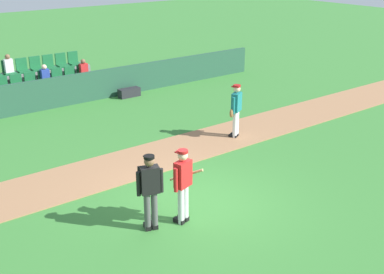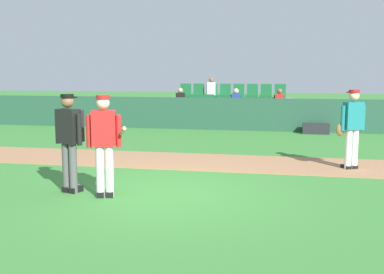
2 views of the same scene
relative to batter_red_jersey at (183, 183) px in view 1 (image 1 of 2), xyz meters
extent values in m
plane|color=#387A33|center=(0.80, 0.55, -0.97)|extent=(80.00, 80.00, 0.00)
cube|color=#9E704C|center=(0.80, 3.43, -0.95)|extent=(28.00, 2.04, 0.03)
cube|color=#234C38|center=(0.80, 9.76, -0.38)|extent=(20.00, 0.16, 1.18)
cube|color=slate|center=(0.80, 11.21, -0.82)|extent=(5.00, 2.10, 0.30)
cube|color=slate|center=(0.80, 10.78, -0.47)|extent=(4.90, 0.85, 0.40)
cube|color=#196033|center=(-0.57, 10.68, -0.22)|extent=(0.44, 0.40, 0.08)
cube|color=#196033|center=(-0.57, 10.90, 0.03)|extent=(0.44, 0.08, 0.50)
cube|color=#196033|center=(-0.02, 10.68, -0.22)|extent=(0.44, 0.40, 0.08)
cube|color=#196033|center=(-0.02, 10.90, 0.03)|extent=(0.44, 0.08, 0.50)
cube|color=#196033|center=(0.53, 10.68, -0.22)|extent=(0.44, 0.40, 0.08)
cube|color=#196033|center=(0.53, 10.90, 0.03)|extent=(0.44, 0.08, 0.50)
cube|color=#196033|center=(1.08, 10.68, -0.22)|extent=(0.44, 0.40, 0.08)
cube|color=#196033|center=(1.08, 10.90, 0.03)|extent=(0.44, 0.08, 0.50)
cube|color=#263F99|center=(1.08, 10.73, 0.08)|extent=(0.32, 0.22, 0.52)
sphere|color=beige|center=(1.08, 10.73, 0.43)|extent=(0.20, 0.20, 0.20)
cube|color=#196033|center=(1.63, 10.68, -0.22)|extent=(0.44, 0.40, 0.08)
cube|color=#196033|center=(1.63, 10.90, 0.03)|extent=(0.44, 0.08, 0.50)
cube|color=#196033|center=(2.18, 10.68, -0.22)|extent=(0.44, 0.40, 0.08)
cube|color=#196033|center=(2.18, 10.90, 0.03)|extent=(0.44, 0.08, 0.50)
cube|color=#196033|center=(2.73, 10.68, -0.22)|extent=(0.44, 0.40, 0.08)
cube|color=#196033|center=(2.73, 10.90, 0.03)|extent=(0.44, 0.08, 0.50)
cube|color=red|center=(2.73, 10.73, 0.08)|extent=(0.32, 0.22, 0.52)
sphere|color=brown|center=(2.73, 10.73, 0.43)|extent=(0.20, 0.20, 0.20)
cube|color=slate|center=(0.80, 11.63, -0.07)|extent=(4.90, 0.85, 0.40)
cube|color=#196033|center=(-0.02, 11.53, 0.18)|extent=(0.44, 0.40, 0.08)
cube|color=#196033|center=(-0.02, 11.75, 0.43)|extent=(0.44, 0.08, 0.50)
cube|color=silver|center=(-0.02, 11.58, 0.48)|extent=(0.32, 0.22, 0.52)
sphere|color=brown|center=(-0.02, 11.58, 0.83)|extent=(0.20, 0.20, 0.20)
cube|color=#196033|center=(0.53, 11.53, 0.18)|extent=(0.44, 0.40, 0.08)
cube|color=#196033|center=(0.53, 11.75, 0.43)|extent=(0.44, 0.08, 0.50)
cube|color=#196033|center=(1.08, 11.53, 0.18)|extent=(0.44, 0.40, 0.08)
cube|color=#196033|center=(1.08, 11.75, 0.43)|extent=(0.44, 0.08, 0.50)
cube|color=#196033|center=(1.63, 11.53, 0.18)|extent=(0.44, 0.40, 0.08)
cube|color=#196033|center=(1.63, 11.75, 0.43)|extent=(0.44, 0.08, 0.50)
cube|color=#196033|center=(2.18, 11.53, 0.18)|extent=(0.44, 0.40, 0.08)
cube|color=#196033|center=(2.18, 11.75, 0.43)|extent=(0.44, 0.08, 0.50)
cube|color=#196033|center=(2.73, 11.53, 0.18)|extent=(0.44, 0.40, 0.08)
cube|color=#196033|center=(2.73, 11.75, 0.43)|extent=(0.44, 0.08, 0.50)
cylinder|color=silver|center=(-0.08, -0.03, -0.52)|extent=(0.14, 0.14, 0.90)
cylinder|color=silver|center=(0.07, 0.02, -0.52)|extent=(0.14, 0.14, 0.90)
cube|color=black|center=(-0.10, 0.03, -0.92)|extent=(0.19, 0.28, 0.10)
cube|color=black|center=(0.06, 0.07, -0.92)|extent=(0.19, 0.28, 0.10)
cube|color=red|center=(0.00, -0.01, 0.23)|extent=(0.45, 0.32, 0.60)
cylinder|color=red|center=(-0.24, -0.08, 0.18)|extent=(0.09, 0.09, 0.55)
cylinder|color=red|center=(0.24, 0.06, 0.18)|extent=(0.09, 0.09, 0.55)
sphere|color=beige|center=(0.00, -0.01, 0.66)|extent=(0.22, 0.22, 0.22)
cylinder|color=#B21919|center=(0.00, -0.01, 0.76)|extent=(0.23, 0.23, 0.06)
cube|color=#B21919|center=(-0.03, 0.09, 0.73)|extent=(0.21, 0.17, 0.02)
cylinder|color=tan|center=(0.21, 0.16, 0.08)|extent=(0.49, 0.70, 0.41)
cylinder|color=#4C4C4C|center=(-0.82, 0.19, -0.52)|extent=(0.14, 0.14, 0.90)
cylinder|color=#4C4C4C|center=(-0.66, 0.15, -0.52)|extent=(0.14, 0.14, 0.90)
cube|color=black|center=(-0.80, 0.25, -0.92)|extent=(0.19, 0.28, 0.10)
cube|color=black|center=(-0.64, 0.20, -0.92)|extent=(0.19, 0.28, 0.10)
cube|color=black|center=(-0.74, 0.17, 0.23)|extent=(0.45, 0.33, 0.60)
cylinder|color=black|center=(-0.98, 0.24, 0.18)|extent=(0.09, 0.09, 0.55)
cylinder|color=black|center=(-0.50, 0.10, 0.18)|extent=(0.09, 0.09, 0.55)
sphere|color=brown|center=(-0.74, 0.17, 0.66)|extent=(0.22, 0.22, 0.22)
cylinder|color=black|center=(-0.74, 0.17, 0.76)|extent=(0.23, 0.23, 0.06)
cube|color=black|center=(-0.71, 0.27, 0.73)|extent=(0.21, 0.17, 0.02)
cube|color=black|center=(-0.70, 0.30, 0.23)|extent=(0.44, 0.21, 0.56)
cylinder|color=white|center=(4.37, 3.18, -0.52)|extent=(0.14, 0.14, 0.90)
cylinder|color=white|center=(4.51, 3.25, -0.52)|extent=(0.14, 0.14, 0.90)
cube|color=black|center=(4.34, 3.23, -0.92)|extent=(0.23, 0.29, 0.10)
cube|color=black|center=(4.48, 3.30, -0.92)|extent=(0.23, 0.29, 0.10)
cube|color=#197075|center=(4.44, 3.21, 0.23)|extent=(0.46, 0.38, 0.60)
cylinder|color=#197075|center=(4.22, 3.10, 0.18)|extent=(0.09, 0.09, 0.55)
cylinder|color=#197075|center=(4.66, 3.33, 0.18)|extent=(0.09, 0.09, 0.55)
sphere|color=beige|center=(4.44, 3.21, 0.66)|extent=(0.22, 0.22, 0.22)
cylinder|color=#B21919|center=(4.44, 3.21, 0.76)|extent=(0.23, 0.23, 0.06)
cube|color=#B21919|center=(4.39, 3.30, 0.73)|extent=(0.21, 0.19, 0.02)
ellipsoid|color=brown|center=(4.17, 3.13, -0.07)|extent=(0.23, 0.20, 0.28)
cube|color=#232328|center=(4.02, 9.31, -0.79)|extent=(0.90, 0.36, 0.36)
camera|label=1|loc=(-5.59, -7.74, 4.81)|focal=45.61mm
camera|label=2|loc=(3.04, -7.51, 1.19)|focal=44.35mm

